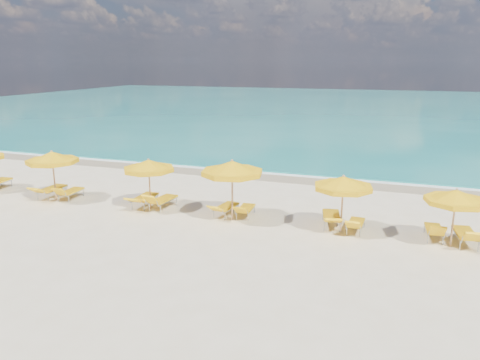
% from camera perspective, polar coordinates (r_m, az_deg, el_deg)
% --- Properties ---
extents(ground_plane, '(120.00, 120.00, 0.00)m').
position_cam_1_polar(ground_plane, '(19.07, -1.49, -4.55)').
color(ground_plane, beige).
extents(ocean, '(120.00, 80.00, 0.30)m').
position_cam_1_polar(ocean, '(65.47, 13.70, 8.55)').
color(ocean, '#157670').
rests_on(ocean, ground).
extents(wet_sand_band, '(120.00, 2.60, 0.01)m').
position_cam_1_polar(wet_sand_band, '(25.84, 4.32, 0.49)').
color(wet_sand_band, tan).
rests_on(wet_sand_band, ground).
extents(foam_line, '(120.00, 1.20, 0.03)m').
position_cam_1_polar(foam_line, '(26.59, 4.77, 0.88)').
color(foam_line, white).
rests_on(foam_line, ground).
extents(whitecap_near, '(14.00, 0.36, 0.05)m').
position_cam_1_polar(whitecap_near, '(36.59, -0.87, 4.64)').
color(whitecap_near, white).
rests_on(whitecap_near, ground).
extents(whitecap_far, '(18.00, 0.30, 0.05)m').
position_cam_1_polar(whitecap_far, '(41.35, 21.30, 4.79)').
color(whitecap_far, white).
rests_on(whitecap_far, ground).
extents(umbrella_2, '(2.56, 2.56, 2.31)m').
position_cam_1_polar(umbrella_2, '(22.48, -21.93, 2.53)').
color(umbrella_2, tan).
rests_on(umbrella_2, ground).
extents(umbrella_3, '(2.57, 2.57, 2.20)m').
position_cam_1_polar(umbrella_3, '(20.03, -11.07, 1.69)').
color(umbrella_3, tan).
rests_on(umbrella_3, ground).
extents(umbrella_4, '(2.88, 2.88, 2.48)m').
position_cam_1_polar(umbrella_4, '(18.16, -0.97, 1.41)').
color(umbrella_4, tan).
rests_on(umbrella_4, ground).
extents(umbrella_5, '(2.54, 2.54, 2.19)m').
position_cam_1_polar(umbrella_5, '(17.31, 12.48, -0.41)').
color(umbrella_5, tan).
rests_on(umbrella_5, ground).
extents(umbrella_6, '(2.34, 2.34, 2.08)m').
position_cam_1_polar(umbrella_6, '(17.14, 24.84, -1.91)').
color(umbrella_6, tan).
rests_on(umbrella_6, ground).
extents(lounger_2_left, '(0.70, 2.00, 0.77)m').
position_cam_1_polar(lounger_2_left, '(23.43, -22.01, -1.41)').
color(lounger_2_left, '#A5A8AD').
rests_on(lounger_2_left, ground).
extents(lounger_2_right, '(0.68, 1.73, 0.80)m').
position_cam_1_polar(lounger_2_right, '(22.82, -19.94, -1.67)').
color(lounger_2_right, '#A5A8AD').
rests_on(lounger_2_right, ground).
extents(lounger_3_left, '(0.72, 2.03, 0.73)m').
position_cam_1_polar(lounger_3_left, '(20.78, -11.55, -2.56)').
color(lounger_3_left, '#A5A8AD').
rests_on(lounger_3_left, ground).
extents(lounger_3_right, '(0.81, 1.91, 0.88)m').
position_cam_1_polar(lounger_3_right, '(20.38, -9.42, -2.80)').
color(lounger_3_right, '#A5A8AD').
rests_on(lounger_3_right, ground).
extents(lounger_4_left, '(0.81, 1.84, 0.70)m').
position_cam_1_polar(lounger_4_left, '(19.23, -1.76, -3.73)').
color(lounger_4_left, '#A5A8AD').
rests_on(lounger_4_left, ground).
extents(lounger_4_right, '(0.66, 1.67, 0.71)m').
position_cam_1_polar(lounger_4_right, '(19.06, 0.68, -3.92)').
color(lounger_4_right, '#A5A8AD').
rests_on(lounger_4_right, ground).
extents(lounger_5_left, '(1.03, 2.10, 0.74)m').
position_cam_1_polar(lounger_5_left, '(18.31, 11.07, -4.86)').
color(lounger_5_left, '#A5A8AD').
rests_on(lounger_5_left, ground).
extents(lounger_5_right, '(0.61, 1.64, 0.73)m').
position_cam_1_polar(lounger_5_right, '(17.94, 13.90, -5.55)').
color(lounger_5_right, '#A5A8AD').
rests_on(lounger_5_right, ground).
extents(lounger_6_left, '(0.67, 1.65, 0.81)m').
position_cam_1_polar(lounger_6_left, '(18.12, 22.55, -6.03)').
color(lounger_6_left, '#A5A8AD').
rests_on(lounger_6_left, ground).
extents(lounger_6_right, '(0.86, 1.94, 0.86)m').
position_cam_1_polar(lounger_6_right, '(18.01, 25.75, -6.40)').
color(lounger_6_right, '#A5A8AD').
rests_on(lounger_6_right, ground).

